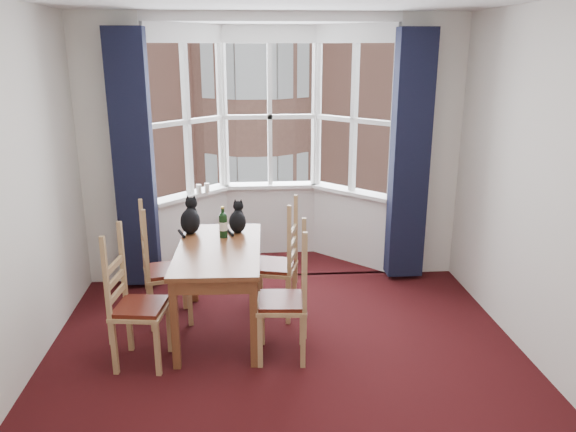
{
  "coord_description": "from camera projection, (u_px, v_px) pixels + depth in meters",
  "views": [
    {
      "loc": [
        -0.3,
        -3.61,
        2.47
      ],
      "look_at": [
        0.06,
        1.05,
        1.05
      ],
      "focal_mm": 35.0,
      "sensor_mm": 36.0,
      "label": 1
    }
  ],
  "objects": [
    {
      "name": "floor",
      "position": [
        291.0,
        392.0,
        4.18
      ],
      "size": [
        4.5,
        4.5,
        0.0
      ],
      "primitive_type": "plane",
      "color": "black",
      "rests_on": "ground"
    },
    {
      "name": "wall_right",
      "position": [
        576.0,
        205.0,
        3.92
      ],
      "size": [
        0.0,
        4.5,
        4.5
      ],
      "primitive_type": "plane",
      "rotation": [
        1.57,
        0.0,
        -1.57
      ],
      "color": "silver",
      "rests_on": "floor"
    },
    {
      "name": "wall_near",
      "position": [
        356.0,
        430.0,
        1.63
      ],
      "size": [
        4.0,
        0.0,
        4.0
      ],
      "primitive_type": "plane",
      "rotation": [
        -1.57,
        0.0,
        0.0
      ],
      "color": "silver",
      "rests_on": "floor"
    },
    {
      "name": "wall_back_pier_left",
      "position": [
        114.0,
        154.0,
        5.8
      ],
      "size": [
        0.7,
        0.12,
        2.8
      ],
      "primitive_type": "cube",
      "color": "silver",
      "rests_on": "floor"
    },
    {
      "name": "wall_back_pier_right",
      "position": [
        426.0,
        149.0,
        6.04
      ],
      "size": [
        0.7,
        0.12,
        2.8
      ],
      "primitive_type": "cube",
      "color": "silver",
      "rests_on": "floor"
    },
    {
      "name": "bay_window",
      "position": [
        271.0,
        144.0,
        6.4
      ],
      "size": [
        2.76,
        0.94,
        2.8
      ],
      "color": "white",
      "rests_on": "floor"
    },
    {
      "name": "curtain_left",
      "position": [
        134.0,
        162.0,
        5.66
      ],
      "size": [
        0.38,
        0.22,
        2.6
      ],
      "primitive_type": "cube",
      "color": "black",
      "rests_on": "floor"
    },
    {
      "name": "curtain_right",
      "position": [
        410.0,
        157.0,
        5.87
      ],
      "size": [
        0.38,
        0.22,
        2.6
      ],
      "primitive_type": "cube",
      "color": "black",
      "rests_on": "floor"
    },
    {
      "name": "dining_table",
      "position": [
        219.0,
        259.0,
        4.9
      ],
      "size": [
        0.76,
        1.36,
        0.79
      ],
      "color": "brown",
      "rests_on": "floor"
    },
    {
      "name": "chair_left_near",
      "position": [
        129.0,
        309.0,
        4.44
      ],
      "size": [
        0.45,
        0.47,
        0.92
      ],
      "color": "#AA8352",
      "rests_on": "floor"
    },
    {
      "name": "chair_left_far",
      "position": [
        157.0,
        274.0,
        5.13
      ],
      "size": [
        0.49,
        0.5,
        0.92
      ],
      "color": "#AA8352",
      "rests_on": "floor"
    },
    {
      "name": "chair_right_near",
      "position": [
        293.0,
        303.0,
        4.54
      ],
      "size": [
        0.43,
        0.45,
        0.92
      ],
      "color": "#AA8352",
      "rests_on": "floor"
    },
    {
      "name": "chair_right_far",
      "position": [
        283.0,
        268.0,
        5.25
      ],
      "size": [
        0.49,
        0.51,
        0.92
      ],
      "color": "#AA8352",
      "rests_on": "floor"
    },
    {
      "name": "cat_left",
      "position": [
        190.0,
        219.0,
        5.22
      ],
      "size": [
        0.21,
        0.27,
        0.35
      ],
      "color": "black",
      "rests_on": "dining_table"
    },
    {
      "name": "cat_right",
      "position": [
        238.0,
        220.0,
        5.25
      ],
      "size": [
        0.19,
        0.24,
        0.31
      ],
      "color": "black",
      "rests_on": "dining_table"
    },
    {
      "name": "wine_bottle",
      "position": [
        223.0,
        224.0,
        5.09
      ],
      "size": [
        0.07,
        0.07,
        0.29
      ],
      "color": "black",
      "rests_on": "dining_table"
    },
    {
      "name": "candle_tall",
      "position": [
        199.0,
        189.0,
        6.33
      ],
      "size": [
        0.06,
        0.06,
        0.1
      ],
      "primitive_type": "cylinder",
      "color": "white",
      "rests_on": "bay_window"
    },
    {
      "name": "candle_short",
      "position": [
        207.0,
        188.0,
        6.36
      ],
      "size": [
        0.06,
        0.06,
        0.11
      ],
      "primitive_type": "cylinder",
      "color": "white",
      "rests_on": "bay_window"
    },
    {
      "name": "street",
      "position": [
        250.0,
        181.0,
        36.69
      ],
      "size": [
        80.0,
        80.0,
        0.0
      ],
      "primitive_type": "plane",
      "color": "#333335",
      "rests_on": "ground"
    },
    {
      "name": "tenement_building",
      "position": [
        253.0,
        76.0,
        17.08
      ],
      "size": [
        18.4,
        7.8,
        15.2
      ],
      "color": "#935D4C",
      "rests_on": "street"
    }
  ]
}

